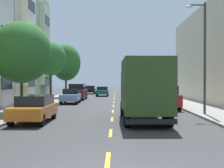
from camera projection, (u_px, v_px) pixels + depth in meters
The scene contains 18 objects.
ground_plane at pixel (114, 101), 37.29m from camera, with size 160.00×160.00×0.00m, color #38383A.
sidewalk_left at pixel (50, 101), 35.38m from camera, with size 3.20×120.00×0.14m, color #99968E.
sidewalk_right at pixel (178, 101), 35.21m from camera, with size 3.20×120.00×0.14m, color #99968E.
lane_centerline_dashes at pixel (114, 104), 31.80m from camera, with size 0.14×47.20×0.01m.
street_tree_second at pixel (21, 52), 22.46m from camera, with size 4.21×4.21×6.34m.
street_tree_third at pixel (51, 59), 32.42m from camera, with size 3.15×3.15×6.10m.
street_tree_farthest at pixel (66, 63), 42.39m from camera, with size 3.87×3.87×7.00m.
street_lamp at pixel (203, 50), 21.08m from camera, with size 1.35×0.28×7.33m.
delivery_box_truck at pixel (144, 87), 18.03m from camera, with size 2.55×7.20×3.48m.
parked_sedan_black at pixel (90, 90), 55.98m from camera, with size 1.80×4.50×1.43m.
parked_pickup_forest at pixel (154, 94), 35.58m from camera, with size 2.01×5.30×1.73m.
parked_hatchback_sky at pixel (71, 96), 32.51m from camera, with size 1.78×4.02×1.50m.
parked_wagon_orange at pixel (34, 108), 17.94m from camera, with size 1.87×4.72×1.50m.
parked_hatchback_champagne at pixel (145, 92), 45.15m from camera, with size 1.76×4.01×1.50m.
parked_suv_burgundy at pixel (77, 92), 38.90m from camera, with size 2.03×4.83×1.93m.
parked_suv_red at pixel (165, 97), 26.15m from camera, with size 2.01×4.83×1.93m.
parked_suv_navy at pixel (141, 89), 53.01m from camera, with size 2.07×4.85×1.93m.
moving_teal_sedan at pixel (102, 91), 47.98m from camera, with size 1.80×4.50×1.43m.
Camera 1 is at (0.24, -7.27, 2.34)m, focal length 51.36 mm.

